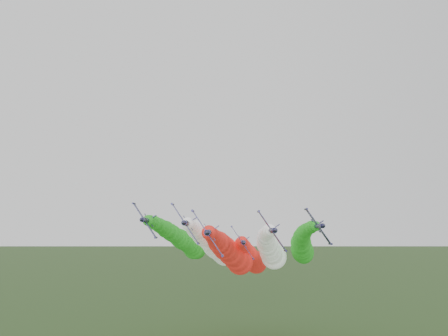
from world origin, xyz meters
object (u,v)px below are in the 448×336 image
at_px(jet_lead, 231,253).
at_px(jet_inner_right, 271,250).
at_px(jet_inner_left, 214,245).
at_px(jet_trail, 251,256).
at_px(jet_outer_left, 183,241).
at_px(jet_outer_right, 302,246).

distance_m(jet_lead, jet_inner_right, 15.43).
bearing_deg(jet_inner_left, jet_trail, 59.53).
relative_size(jet_inner_left, jet_outer_left, 1.01).
distance_m(jet_outer_right, jet_trail, 18.65).
relative_size(jet_lead, jet_outer_right, 1.01).
height_order(jet_inner_right, jet_outer_left, jet_outer_left).
bearing_deg(jet_outer_left, jet_outer_right, -1.01).
bearing_deg(jet_trail, jet_inner_right, -76.10).
distance_m(jet_inner_right, jet_trail, 20.38).
xyz_separation_m(jet_inner_left, jet_inner_right, (16.54, 0.28, -1.35)).
bearing_deg(jet_inner_right, jet_outer_right, 43.91).
relative_size(jet_lead, jet_outer_left, 1.01).
bearing_deg(jet_trail, jet_outer_right, -29.10).
distance_m(jet_outer_left, jet_outer_right, 37.89).
bearing_deg(jet_trail, jet_lead, -103.36).
distance_m(jet_outer_left, jet_trail, 23.94).
xyz_separation_m(jet_inner_right, jet_trail, (-4.85, 19.60, -2.81)).
xyz_separation_m(jet_outer_right, jet_trail, (-15.97, 8.89, -3.72)).
bearing_deg(jet_inner_left, jet_outer_right, 21.66).
relative_size(jet_outer_left, jet_outer_right, 1.00).
bearing_deg(jet_lead, jet_trail, 76.64).
height_order(jet_inner_left, jet_trail, jet_inner_left).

